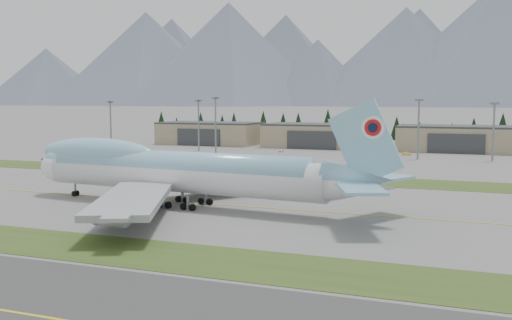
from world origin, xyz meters
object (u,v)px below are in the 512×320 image
at_px(boeing_747_freighter, 177,171).
at_px(service_vehicle_b, 406,155).
at_px(hangar_right, 457,138).
at_px(service_vehicle_a, 281,152).
at_px(hangar_left, 210,133).
at_px(hangar_center, 319,135).

relative_size(boeing_747_freighter, service_vehicle_b, 22.01).
relative_size(hangar_right, service_vehicle_b, 12.78).
xyz_separation_m(boeing_747_freighter, service_vehicle_a, (-17.72, 123.59, -7.17)).
relative_size(hangar_left, hangar_right, 1.00).
distance_m(boeing_747_freighter, service_vehicle_b, 131.69).
height_order(hangar_left, service_vehicle_b, hangar_left).
distance_m(hangar_center, service_vehicle_a, 31.77).
bearing_deg(hangar_center, service_vehicle_b, -32.09).
xyz_separation_m(hangar_left, hangar_center, (55.00, 0.00, 0.00)).
distance_m(hangar_left, service_vehicle_a, 55.88).
xyz_separation_m(hangar_right, service_vehicle_b, (-17.89, -26.41, -5.39)).
relative_size(service_vehicle_a, service_vehicle_b, 0.96).
relative_size(boeing_747_freighter, hangar_left, 1.72).
bearing_deg(hangar_left, service_vehicle_a, -32.87).
xyz_separation_m(hangar_center, service_vehicle_b, (42.11, -26.41, -5.39)).
xyz_separation_m(hangar_center, service_vehicle_a, (-8.29, -30.19, -5.39)).
relative_size(hangar_left, service_vehicle_b, 12.78).
distance_m(hangar_right, service_vehicle_b, 32.35).
distance_m(boeing_747_freighter, hangar_center, 154.08).
bearing_deg(hangar_left, hangar_right, 0.00).
bearing_deg(service_vehicle_a, hangar_left, 146.65).
bearing_deg(service_vehicle_a, hangar_right, 23.37).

